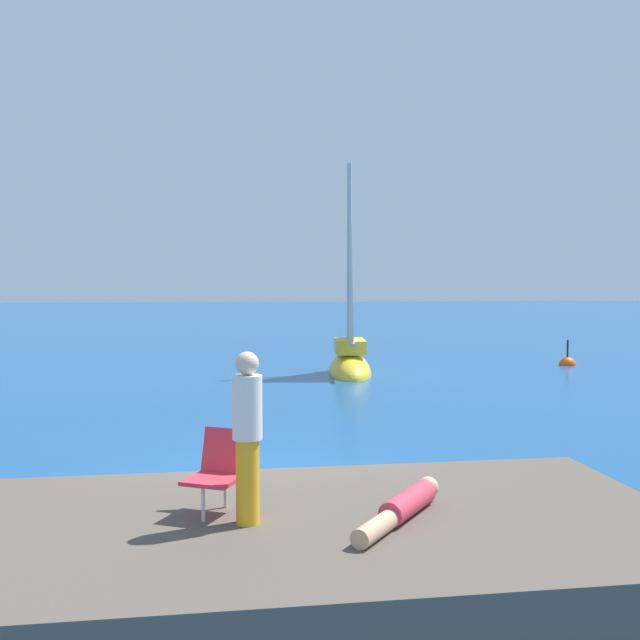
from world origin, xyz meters
name	(u,v)px	position (x,y,z in m)	size (l,w,h in m)	color
ground_plane	(255,482)	(0.00, 0.00, 0.00)	(160.00, 160.00, 0.00)	navy
shore_ledge	(257,554)	(0.01, -3.82, 0.33)	(8.27, 3.92, 0.66)	brown
boulder_seaward	(220,521)	(-0.43, -1.76, 0.00)	(0.88, 0.70, 0.48)	#584847
sailboat_near	(350,361)	(2.90, 12.20, 0.38)	(1.48, 3.86, 7.08)	yellow
person_sunbather	(403,507)	(1.40, -3.89, 0.77)	(1.09, 1.54, 0.25)	#DB384C
person_standing	(247,432)	(-0.08, -3.91, 1.52)	(0.28, 0.28, 1.62)	gold
beach_chair	(219,467)	(-0.36, -3.51, 1.10)	(0.68, 0.74, 0.80)	#E03342
marker_buoy	(567,365)	(10.46, 13.85, 0.01)	(0.56, 0.56, 1.13)	#EA5114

